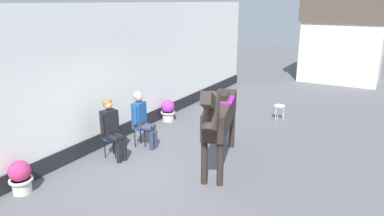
# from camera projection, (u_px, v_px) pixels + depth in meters

# --- Properties ---
(ground_plane) EXTENTS (40.00, 40.00, 0.00)m
(ground_plane) POSITION_uv_depth(u_px,v_px,m) (237.00, 130.00, 9.87)
(ground_plane) COLOR #56565B
(pub_facade_wall) EXTENTS (0.34, 14.00, 3.40)m
(pub_facade_wall) POSITION_uv_depth(u_px,v_px,m) (128.00, 76.00, 9.41)
(pub_facade_wall) COLOR white
(pub_facade_wall) RESTS_ON ground_plane
(distant_cottage) EXTENTS (3.40, 2.60, 3.50)m
(distant_cottage) POSITION_uv_depth(u_px,v_px,m) (343.00, 40.00, 15.56)
(distant_cottage) COLOR silver
(distant_cottage) RESTS_ON ground_plane
(seated_visitor_near) EXTENTS (0.61, 0.48, 1.39)m
(seated_visitor_near) POSITION_uv_depth(u_px,v_px,m) (111.00, 126.00, 7.92)
(seated_visitor_near) COLOR #194C99
(seated_visitor_near) RESTS_ON ground_plane
(seated_visitor_far) EXTENTS (0.61, 0.49, 1.39)m
(seated_visitor_far) POSITION_uv_depth(u_px,v_px,m) (141.00, 116.00, 8.54)
(seated_visitor_far) COLOR #194C99
(seated_visitor_far) RESTS_ON ground_plane
(saddled_horse_center) EXTENTS (1.16, 2.90, 2.06)m
(saddled_horse_center) POSITION_uv_depth(u_px,v_px,m) (220.00, 115.00, 7.42)
(saddled_horse_center) COLOR #2D231E
(saddled_horse_center) RESTS_ON ground_plane
(flower_planter_nearest) EXTENTS (0.43, 0.43, 0.64)m
(flower_planter_nearest) POSITION_uv_depth(u_px,v_px,m) (20.00, 176.00, 6.56)
(flower_planter_nearest) COLOR beige
(flower_planter_nearest) RESTS_ON ground_plane
(flower_planter_farthest) EXTENTS (0.43, 0.43, 0.64)m
(flower_planter_farthest) POSITION_uv_depth(u_px,v_px,m) (168.00, 110.00, 10.55)
(flower_planter_farthest) COLOR beige
(flower_planter_farthest) RESTS_ON ground_plane
(spare_stool_white) EXTENTS (0.32, 0.32, 0.46)m
(spare_stool_white) POSITION_uv_depth(u_px,v_px,m) (279.00, 107.00, 10.60)
(spare_stool_white) COLOR white
(spare_stool_white) RESTS_ON ground_plane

